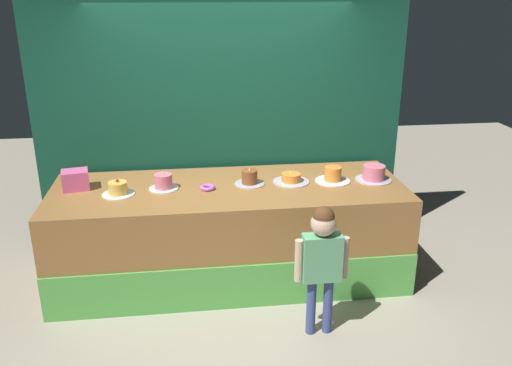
{
  "coord_description": "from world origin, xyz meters",
  "views": [
    {
      "loc": [
        -0.34,
        -3.98,
        2.64
      ],
      "look_at": [
        0.22,
        0.34,
        1.02
      ],
      "focal_mm": 37.41,
      "sensor_mm": 36.0,
      "label": 1
    }
  ],
  "objects": [
    {
      "name": "ground_plane",
      "position": [
        0.0,
        0.0,
        0.0
      ],
      "size": [
        12.0,
        12.0,
        0.0
      ],
      "primitive_type": "plane",
      "color": "#ADA38E"
    },
    {
      "name": "stage_platform",
      "position": [
        0.0,
        0.57,
        0.46
      ],
      "size": [
        3.23,
        1.16,
        0.92
      ],
      "color": "#9E6B38",
      "rests_on": "ground_plane"
    },
    {
      "name": "curtain_backdrop",
      "position": [
        0.0,
        1.24,
        1.47
      ],
      "size": [
        3.66,
        0.08,
        2.93
      ],
      "primitive_type": "cube",
      "color": "#144C38",
      "rests_on": "ground_plane"
    },
    {
      "name": "child_figure",
      "position": [
        0.63,
        -0.43,
        0.71
      ],
      "size": [
        0.42,
        0.2,
        1.1
      ],
      "color": "#3F4C8C",
      "rests_on": "ground_plane"
    },
    {
      "name": "pink_box",
      "position": [
        -1.37,
        0.69,
        1.0
      ],
      "size": [
        0.26,
        0.22,
        0.18
      ],
      "primitive_type": "cube",
      "rotation": [
        0.0,
        0.0,
        0.19
      ],
      "color": "pink",
      "rests_on": "stage_platform"
    },
    {
      "name": "donut",
      "position": [
        -0.2,
        0.53,
        0.93
      ],
      "size": [
        0.14,
        0.14,
        0.04
      ],
      "primitive_type": "torus",
      "color": "#CC66D8",
      "rests_on": "stage_platform"
    },
    {
      "name": "cake_far_left",
      "position": [
        -0.98,
        0.5,
        0.97
      ],
      "size": [
        0.29,
        0.29,
        0.15
      ],
      "color": "white",
      "rests_on": "stage_platform"
    },
    {
      "name": "cake_left",
      "position": [
        -0.59,
        0.59,
        0.98
      ],
      "size": [
        0.27,
        0.27,
        0.17
      ],
      "color": "white",
      "rests_on": "stage_platform"
    },
    {
      "name": "cake_center_left",
      "position": [
        0.2,
        0.61,
        0.97
      ],
      "size": [
        0.28,
        0.28,
        0.17
      ],
      "color": "silver",
      "rests_on": "stage_platform"
    },
    {
      "name": "cake_center_right",
      "position": [
        0.59,
        0.61,
        0.95
      ],
      "size": [
        0.34,
        0.34,
        0.12
      ],
      "color": "silver",
      "rests_on": "stage_platform"
    },
    {
      "name": "cake_right",
      "position": [
        0.98,
        0.59,
        0.97
      ],
      "size": [
        0.33,
        0.33,
        0.14
      ],
      "color": "white",
      "rests_on": "stage_platform"
    },
    {
      "name": "cake_far_right",
      "position": [
        1.37,
        0.57,
        0.98
      ],
      "size": [
        0.34,
        0.34,
        0.14
      ],
      "color": "silver",
      "rests_on": "stage_platform"
    }
  ]
}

